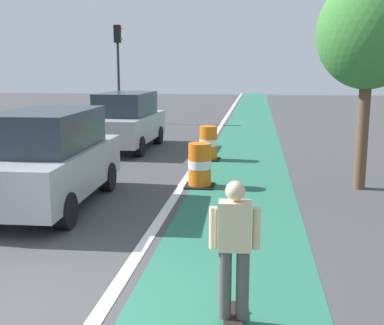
{
  "coord_description": "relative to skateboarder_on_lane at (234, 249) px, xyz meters",
  "views": [
    {
      "loc": [
        2.72,
        -5.18,
        2.9
      ],
      "look_at": [
        1.49,
        4.02,
        1.1
      ],
      "focal_mm": 45.71,
      "sensor_mm": 36.0,
      "label": 1
    }
  ],
  "objects": [
    {
      "name": "skateboarder_on_lane",
      "position": [
        0.0,
        0.0,
        0.0
      ],
      "size": [
        0.57,
        0.81,
        1.69
      ],
      "color": "black",
      "rests_on": "ground"
    },
    {
      "name": "traffic_barrel_mid",
      "position": [
        -1.3,
        10.14,
        -0.38
      ],
      "size": [
        0.73,
        0.73,
        1.09
      ],
      "color": "orange",
      "rests_on": "ground"
    },
    {
      "name": "parked_suv_nearest",
      "position": [
        -4.08,
        4.39,
        0.12
      ],
      "size": [
        2.02,
        4.65,
        2.04
      ],
      "color": "#9EA0A5",
      "rests_on": "ground"
    },
    {
      "name": "pedestrian_crossing",
      "position": [
        -6.9,
        9.59,
        -0.05
      ],
      "size": [
        0.34,
        0.2,
        1.61
      ],
      "color": "#33333D",
      "rests_on": "ground"
    },
    {
      "name": "street_tree_sidewalk",
      "position": [
        2.73,
        6.85,
        2.76
      ],
      "size": [
        2.4,
        2.4,
        5.0
      ],
      "color": "brown",
      "rests_on": "ground"
    },
    {
      "name": "ground_plane",
      "position": [
        -2.5,
        -0.02,
        -0.91
      ],
      "size": [
        100.0,
        100.0,
        0.0
      ],
      "primitive_type": "plane",
      "color": "#424244"
    },
    {
      "name": "traffic_light_corner",
      "position": [
        -7.1,
        20.29,
        2.59
      ],
      "size": [
        0.41,
        0.32,
        5.1
      ],
      "color": "#2D2D2D",
      "rests_on": "ground"
    },
    {
      "name": "traffic_barrel_front",
      "position": [
        -1.15,
        6.53,
        -0.38
      ],
      "size": [
        0.73,
        0.73,
        1.09
      ],
      "color": "orange",
      "rests_on": "ground"
    },
    {
      "name": "lane_divider_stripe",
      "position": [
        -1.6,
        11.98,
        -0.91
      ],
      "size": [
        0.2,
        80.0,
        0.01
      ],
      "primitive_type": "cube",
      "color": "silver",
      "rests_on": "ground"
    },
    {
      "name": "parked_suv_second",
      "position": [
        -4.43,
        11.88,
        0.12
      ],
      "size": [
        2.0,
        4.64,
        2.04
      ],
      "color": "#9EA0A5",
      "rests_on": "ground"
    },
    {
      "name": "bike_lane_strip",
      "position": [
        -0.1,
        11.98,
        -0.91
      ],
      "size": [
        2.5,
        80.0,
        0.01
      ],
      "primitive_type": "cube",
      "color": "#286B51",
      "rests_on": "ground"
    }
  ]
}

